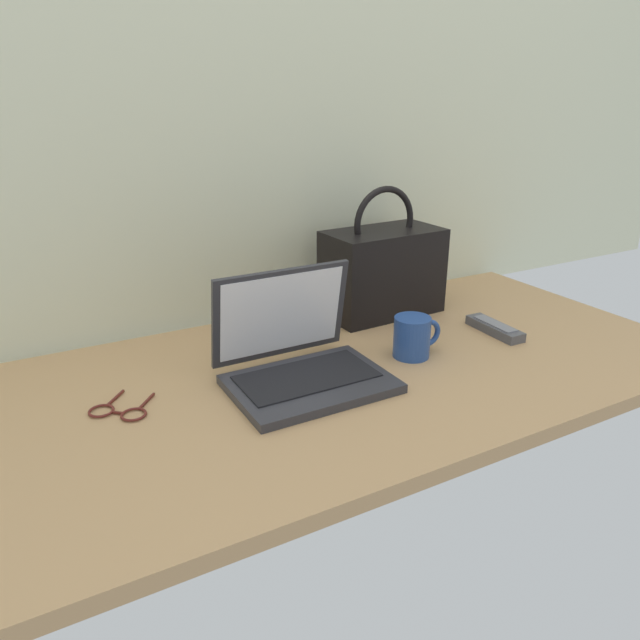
{
  "coord_description": "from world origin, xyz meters",
  "views": [
    {
      "loc": [
        -0.59,
        -0.97,
        0.58
      ],
      "look_at": [
        -0.05,
        0.0,
        0.15
      ],
      "focal_mm": 33.58,
      "sensor_mm": 36.0,
      "label": 1
    }
  ],
  "objects_px": {
    "remote_control_near": "(495,328)",
    "handbag": "(382,270)",
    "laptop": "(300,359)",
    "eyeglasses": "(119,412)",
    "coffee_mug": "(413,336)"
  },
  "relations": [
    {
      "from": "coffee_mug",
      "to": "eyeglasses",
      "type": "relative_size",
      "value": 0.86
    },
    {
      "from": "laptop",
      "to": "handbag",
      "type": "height_order",
      "value": "handbag"
    },
    {
      "from": "handbag",
      "to": "eyeglasses",
      "type": "bearing_deg",
      "value": -163.98
    },
    {
      "from": "eyeglasses",
      "to": "handbag",
      "type": "distance_m",
      "value": 0.76
    },
    {
      "from": "laptop",
      "to": "eyeglasses",
      "type": "bearing_deg",
      "value": 173.84
    },
    {
      "from": "coffee_mug",
      "to": "eyeglasses",
      "type": "bearing_deg",
      "value": 174.81
    },
    {
      "from": "remote_control_near",
      "to": "handbag",
      "type": "height_order",
      "value": "handbag"
    },
    {
      "from": "remote_control_near",
      "to": "eyeglasses",
      "type": "height_order",
      "value": "remote_control_near"
    },
    {
      "from": "laptop",
      "to": "coffee_mug",
      "type": "height_order",
      "value": "laptop"
    },
    {
      "from": "remote_control_near",
      "to": "handbag",
      "type": "xyz_separation_m",
      "value": [
        -0.16,
        0.25,
        0.1
      ]
    },
    {
      "from": "handbag",
      "to": "remote_control_near",
      "type": "bearing_deg",
      "value": -57.67
    },
    {
      "from": "laptop",
      "to": "remote_control_near",
      "type": "bearing_deg",
      "value": -0.77
    },
    {
      "from": "laptop",
      "to": "coffee_mug",
      "type": "xyz_separation_m",
      "value": [
        0.27,
        -0.02,
        0.0
      ]
    },
    {
      "from": "coffee_mug",
      "to": "handbag",
      "type": "distance_m",
      "value": 0.29
    },
    {
      "from": "coffee_mug",
      "to": "handbag",
      "type": "relative_size",
      "value": 0.36
    }
  ]
}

